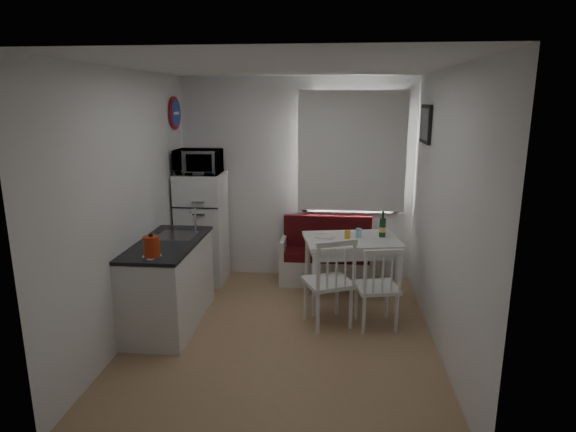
{
  "coord_description": "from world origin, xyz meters",
  "views": [
    {
      "loc": [
        0.48,
        -4.41,
        2.31
      ],
      "look_at": [
        0.01,
        0.5,
        1.12
      ],
      "focal_mm": 30.0,
      "sensor_mm": 36.0,
      "label": 1
    }
  ],
  "objects_px": {
    "kettle": "(152,247)",
    "kitchen_counter": "(170,283)",
    "bench": "(327,261)",
    "fridge": "(202,228)",
    "chair_left": "(328,274)",
    "microwave": "(198,162)",
    "dining_table": "(351,246)",
    "wine_bottle": "(383,224)",
    "chair_right": "(378,279)"
  },
  "relations": [
    {
      "from": "kettle",
      "to": "kitchen_counter",
      "type": "bearing_deg",
      "value": 95.28
    },
    {
      "from": "bench",
      "to": "fridge",
      "type": "distance_m",
      "value": 1.65
    },
    {
      "from": "kettle",
      "to": "bench",
      "type": "bearing_deg",
      "value": 50.35
    },
    {
      "from": "chair_left",
      "to": "microwave",
      "type": "height_order",
      "value": "microwave"
    },
    {
      "from": "dining_table",
      "to": "fridge",
      "type": "distance_m",
      "value": 1.95
    },
    {
      "from": "microwave",
      "to": "dining_table",
      "type": "bearing_deg",
      "value": -14.45
    },
    {
      "from": "wine_bottle",
      "to": "chair_left",
      "type": "bearing_deg",
      "value": -127.94
    },
    {
      "from": "bench",
      "to": "kettle",
      "type": "distance_m",
      "value": 2.56
    },
    {
      "from": "bench",
      "to": "wine_bottle",
      "type": "distance_m",
      "value": 1.06
    },
    {
      "from": "chair_left",
      "to": "kettle",
      "type": "bearing_deg",
      "value": 175.36
    },
    {
      "from": "wine_bottle",
      "to": "kitchen_counter",
      "type": "bearing_deg",
      "value": -160.18
    },
    {
      "from": "kitchen_counter",
      "to": "chair_right",
      "type": "distance_m",
      "value": 2.15
    },
    {
      "from": "kitchen_counter",
      "to": "kettle",
      "type": "bearing_deg",
      "value": -84.72
    },
    {
      "from": "chair_left",
      "to": "chair_right",
      "type": "xyz_separation_m",
      "value": [
        0.5,
        0.01,
        -0.05
      ]
    },
    {
      "from": "chair_right",
      "to": "kettle",
      "type": "bearing_deg",
      "value": -176.37
    },
    {
      "from": "bench",
      "to": "wine_bottle",
      "type": "xyz_separation_m",
      "value": [
        0.63,
        -0.54,
        0.65
      ]
    },
    {
      "from": "fridge",
      "to": "kettle",
      "type": "height_order",
      "value": "fridge"
    },
    {
      "from": "fridge",
      "to": "kettle",
      "type": "xyz_separation_m",
      "value": [
        0.03,
        -1.78,
        0.31
      ]
    },
    {
      "from": "kitchen_counter",
      "to": "bench",
      "type": "relative_size",
      "value": 1.11
    },
    {
      "from": "dining_table",
      "to": "chair_right",
      "type": "relative_size",
      "value": 2.36
    },
    {
      "from": "bench",
      "to": "chair_left",
      "type": "distance_m",
      "value": 1.35
    },
    {
      "from": "fridge",
      "to": "chair_left",
      "type": "bearing_deg",
      "value": -36.47
    },
    {
      "from": "chair_left",
      "to": "chair_right",
      "type": "relative_size",
      "value": 1.21
    },
    {
      "from": "kettle",
      "to": "wine_bottle",
      "type": "distance_m",
      "value": 2.58
    },
    {
      "from": "chair_left",
      "to": "chair_right",
      "type": "height_order",
      "value": "chair_left"
    },
    {
      "from": "kitchen_counter",
      "to": "dining_table",
      "type": "distance_m",
      "value": 2.04
    },
    {
      "from": "bench",
      "to": "wine_bottle",
      "type": "bearing_deg",
      "value": -40.5
    },
    {
      "from": "bench",
      "to": "wine_bottle",
      "type": "relative_size",
      "value": 3.94
    },
    {
      "from": "kettle",
      "to": "wine_bottle",
      "type": "relative_size",
      "value": 0.76
    },
    {
      "from": "chair_left",
      "to": "kettle",
      "type": "relative_size",
      "value": 2.58
    },
    {
      "from": "dining_table",
      "to": "fridge",
      "type": "relative_size",
      "value": 0.82
    },
    {
      "from": "dining_table",
      "to": "microwave",
      "type": "height_order",
      "value": "microwave"
    },
    {
      "from": "chair_left",
      "to": "fridge",
      "type": "relative_size",
      "value": 0.42
    },
    {
      "from": "fridge",
      "to": "chair_right",
      "type": "bearing_deg",
      "value": -29.33
    },
    {
      "from": "chair_right",
      "to": "wine_bottle",
      "type": "bearing_deg",
      "value": 70.6
    },
    {
      "from": "kitchen_counter",
      "to": "microwave",
      "type": "xyz_separation_m",
      "value": [
        0.02,
        1.19,
        1.11
      ]
    },
    {
      "from": "bench",
      "to": "wine_bottle",
      "type": "height_order",
      "value": "wine_bottle"
    },
    {
      "from": "bench",
      "to": "chair_right",
      "type": "height_order",
      "value": "chair_right"
    },
    {
      "from": "wine_bottle",
      "to": "microwave",
      "type": "bearing_deg",
      "value": 170.22
    },
    {
      "from": "chair_left",
      "to": "chair_right",
      "type": "distance_m",
      "value": 0.5
    },
    {
      "from": "kitchen_counter",
      "to": "dining_table",
      "type": "bearing_deg",
      "value": 20.52
    },
    {
      "from": "microwave",
      "to": "bench",
      "type": "bearing_deg",
      "value": 5.65
    },
    {
      "from": "dining_table",
      "to": "chair_right",
      "type": "xyz_separation_m",
      "value": [
        0.25,
        -0.66,
        -0.14
      ]
    },
    {
      "from": "kitchen_counter",
      "to": "kettle",
      "type": "xyz_separation_m",
      "value": [
        0.05,
        -0.54,
        0.56
      ]
    },
    {
      "from": "kitchen_counter",
      "to": "microwave",
      "type": "distance_m",
      "value": 1.63
    },
    {
      "from": "kitchen_counter",
      "to": "microwave",
      "type": "relative_size",
      "value": 2.42
    },
    {
      "from": "kitchen_counter",
      "to": "fridge",
      "type": "height_order",
      "value": "fridge"
    },
    {
      "from": "chair_right",
      "to": "microwave",
      "type": "bearing_deg",
      "value": 139.78
    },
    {
      "from": "chair_left",
      "to": "wine_bottle",
      "type": "height_order",
      "value": "wine_bottle"
    },
    {
      "from": "chair_left",
      "to": "wine_bottle",
      "type": "relative_size",
      "value": 1.97
    }
  ]
}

